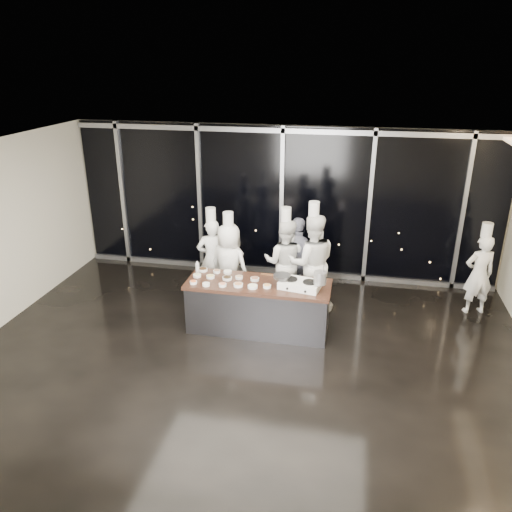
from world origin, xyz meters
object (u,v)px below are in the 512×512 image
at_px(chef_right, 312,262).
at_px(chef_left, 229,265).
at_px(stock_pot, 320,278).
at_px(guest, 298,261).
at_px(demo_counter, 258,306).
at_px(frying_pan, 282,276).
at_px(chef_center, 285,262).
at_px(chef_side, 479,273).
at_px(stove, 300,284).
at_px(chef_far_left, 212,258).

bearing_deg(chef_right, chef_left, -7.51).
height_order(stock_pot, guest, guest).
xyz_separation_m(demo_counter, frying_pan, (0.40, -0.00, 0.61)).
distance_m(chef_center, chef_side, 3.55).
bearing_deg(stove, demo_counter, -173.66).
xyz_separation_m(chef_center, guest, (0.23, 0.12, -0.01)).
height_order(demo_counter, stock_pot, stock_pot).
xyz_separation_m(chef_left, chef_right, (1.53, 0.16, 0.12)).
distance_m(frying_pan, chef_left, 1.41).
height_order(chef_center, chef_right, chef_right).
relative_size(stock_pot, chef_side, 0.12).
xyz_separation_m(guest, chef_side, (3.31, 0.23, -0.07)).
bearing_deg(stock_pot, chef_center, 121.56).
relative_size(stove, chef_right, 0.34).
distance_m(demo_counter, chef_right, 1.36).
relative_size(guest, chef_right, 0.81).
distance_m(demo_counter, stove, 0.88).
height_order(stock_pot, chef_right, chef_right).
xyz_separation_m(stove, guest, (-0.20, 1.27, -0.11)).
xyz_separation_m(frying_pan, guest, (0.12, 1.22, -0.21)).
bearing_deg(guest, chef_center, 51.39).
height_order(frying_pan, chef_center, chef_center).
distance_m(demo_counter, chef_left, 1.16).
distance_m(frying_pan, chef_right, 1.07).
bearing_deg(chef_right, chef_side, 175.52).
relative_size(demo_counter, frying_pan, 4.66).
bearing_deg(stock_pot, demo_counter, 173.56).
bearing_deg(chef_far_left, frying_pan, 122.37).
height_order(stove, chef_right, chef_right).
xyz_separation_m(frying_pan, chef_center, (-0.11, 1.11, -0.20)).
bearing_deg(stock_pot, guest, 111.44).
height_order(stove, stock_pot, stock_pot).
bearing_deg(frying_pan, chef_far_left, 154.08).
distance_m(stove, chef_far_left, 2.19).
bearing_deg(guest, chef_right, 163.73).
bearing_deg(stove, chef_right, 94.78).
height_order(chef_far_left, chef_center, chef_center).
height_order(demo_counter, frying_pan, frying_pan).
relative_size(chef_far_left, chef_right, 0.87).
height_order(stock_pot, chef_center, chef_center).
relative_size(demo_counter, chef_center, 1.27).
bearing_deg(frying_pan, stove, 2.23).
bearing_deg(chef_right, guest, -53.77).
bearing_deg(guest, demo_counter, 91.10).
relative_size(demo_counter, chef_left, 1.32).
distance_m(frying_pan, chef_center, 1.13).
bearing_deg(chef_far_left, guest, 162.14).
distance_m(stock_pot, chef_left, 2.03).
bearing_deg(chef_side, guest, -12.47).
xyz_separation_m(stove, chef_center, (-0.42, 1.15, -0.10)).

